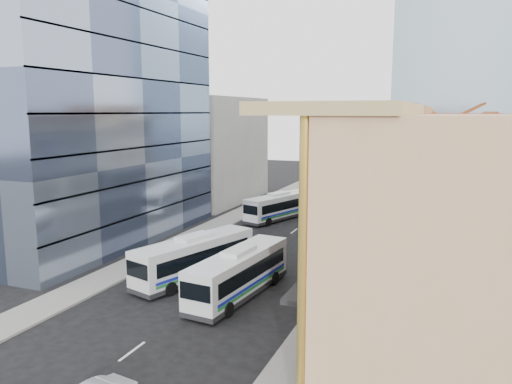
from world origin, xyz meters
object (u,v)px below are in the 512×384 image
at_px(bus_left_near, 195,257).
at_px(office_tower, 87,80).
at_px(shophouse_tan, 431,245).
at_px(bus_right, 239,272).
at_px(bus_left_far, 279,206).

bearing_deg(bus_left_near, office_tower, 172.21).
distance_m(office_tower, bus_left_near, 20.96).
relative_size(shophouse_tan, bus_right, 1.36).
relative_size(bus_left_near, bus_right, 1.02).
distance_m(bus_left_far, bus_right, 24.00).
bearing_deg(bus_left_near, bus_left_far, 109.79).
relative_size(bus_left_near, bus_left_far, 1.06).
bearing_deg(bus_left_far, shophouse_tan, -39.91).
distance_m(office_tower, bus_left_far, 24.12).
relative_size(shophouse_tan, bus_left_far, 1.42).
xyz_separation_m(bus_left_near, bus_right, (4.35, -1.95, -0.03)).
height_order(shophouse_tan, office_tower, office_tower).
xyz_separation_m(shophouse_tan, bus_right, (-12.00, 5.18, -4.35)).
relative_size(office_tower, bus_right, 2.92).
xyz_separation_m(bus_left_near, bus_left_far, (-0.92, 21.47, -0.10)).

